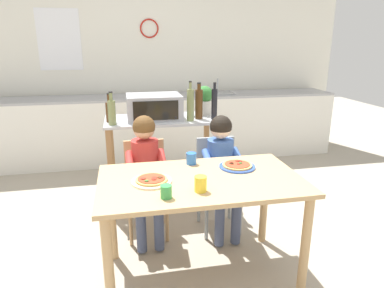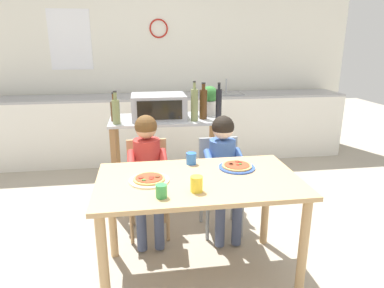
% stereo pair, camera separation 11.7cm
% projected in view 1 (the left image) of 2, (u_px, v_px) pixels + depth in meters
% --- Properties ---
extents(ground_plane, '(12.03, 12.03, 0.00)m').
position_uv_depth(ground_plane, '(175.00, 202.00, 3.62)').
color(ground_plane, '#A89E8C').
extents(back_wall_tiled, '(5.59, 0.14, 2.70)m').
position_uv_depth(back_wall_tiled, '(154.00, 61.00, 4.98)').
color(back_wall_tiled, white).
rests_on(back_wall_tiled, ground).
extents(kitchen_counter, '(5.03, 0.60, 1.11)m').
position_uv_depth(kitchen_counter, '(159.00, 127.00, 4.86)').
color(kitchen_counter, silver).
rests_on(kitchen_counter, ground).
extents(kitchen_island_cart, '(1.11, 0.56, 0.90)m').
position_uv_depth(kitchen_island_cart, '(163.00, 147.00, 3.45)').
color(kitchen_island_cart, '#B7BABF').
rests_on(kitchen_island_cart, ground).
extents(toaster_oven, '(0.52, 0.41, 0.23)m').
position_uv_depth(toaster_oven, '(154.00, 107.00, 3.32)').
color(toaster_oven, '#999BA0').
rests_on(toaster_oven, kitchen_island_cart).
extents(bottle_squat_spirits, '(0.07, 0.07, 0.38)m').
position_uv_depth(bottle_squat_spirits, '(190.00, 105.00, 3.21)').
color(bottle_squat_spirits, olive).
rests_on(bottle_squat_spirits, kitchen_island_cart).
extents(bottle_clear_vinegar, '(0.06, 0.06, 0.36)m').
position_uv_depth(bottle_clear_vinegar, '(214.00, 103.00, 3.28)').
color(bottle_clear_vinegar, black).
rests_on(bottle_clear_vinegar, kitchen_island_cart).
extents(bottle_tall_green_wine, '(0.07, 0.07, 0.30)m').
position_uv_depth(bottle_tall_green_wine, '(112.00, 112.00, 3.07)').
color(bottle_tall_green_wine, olive).
rests_on(bottle_tall_green_wine, kitchen_island_cart).
extents(bottle_slim_sauce, '(0.07, 0.07, 0.27)m').
position_uv_depth(bottle_slim_sauce, '(110.00, 111.00, 3.19)').
color(bottle_slim_sauce, '#4C2D14').
rests_on(bottle_slim_sauce, kitchen_island_cart).
extents(bottle_brown_beer, '(0.06, 0.06, 0.29)m').
position_uv_depth(bottle_brown_beer, '(190.00, 104.00, 3.46)').
color(bottle_brown_beer, '#1E4723').
rests_on(bottle_brown_beer, kitchen_island_cart).
extents(bottle_dark_olive_oil, '(0.07, 0.07, 0.35)m').
position_uv_depth(bottle_dark_olive_oil, '(199.00, 103.00, 3.30)').
color(bottle_dark_olive_oil, '#4C2D14').
rests_on(bottle_dark_olive_oil, kitchen_island_cart).
extents(potted_herb_plant, '(0.17, 0.17, 0.29)m').
position_uv_depth(potted_herb_plant, '(204.00, 99.00, 3.50)').
color(potted_herb_plant, beige).
rests_on(potted_herb_plant, kitchen_island_cart).
extents(dining_table, '(1.35, 0.78, 0.76)m').
position_uv_depth(dining_table, '(201.00, 193.00, 2.31)').
color(dining_table, tan).
rests_on(dining_table, ground).
extents(dining_chair_left, '(0.36, 0.36, 0.81)m').
position_uv_depth(dining_chair_left, '(146.00, 181.00, 2.93)').
color(dining_chair_left, tan).
rests_on(dining_chair_left, ground).
extents(dining_chair_right, '(0.36, 0.36, 0.81)m').
position_uv_depth(dining_chair_right, '(218.00, 177.00, 3.02)').
color(dining_chair_right, gray).
rests_on(dining_chair_right, ground).
extents(child_in_red_shirt, '(0.32, 0.42, 1.05)m').
position_uv_depth(child_in_red_shirt, '(146.00, 165.00, 2.77)').
color(child_in_red_shirt, '#424C6B').
rests_on(child_in_red_shirt, ground).
extents(child_in_blue_striped_shirt, '(0.32, 0.42, 1.03)m').
position_uv_depth(child_in_blue_striped_shirt, '(222.00, 162.00, 2.85)').
color(child_in_blue_striped_shirt, '#424C6B').
rests_on(child_in_blue_striped_shirt, ground).
extents(pizza_plate_cream, '(0.26, 0.26, 0.03)m').
position_uv_depth(pizza_plate_cream, '(152.00, 180.00, 2.21)').
color(pizza_plate_cream, beige).
rests_on(pizza_plate_cream, dining_table).
extents(pizza_plate_blue_rimmed, '(0.26, 0.26, 0.03)m').
position_uv_depth(pizza_plate_blue_rimmed, '(237.00, 166.00, 2.47)').
color(pizza_plate_blue_rimmed, '#3356B7').
rests_on(pizza_plate_blue_rimmed, dining_table).
extents(drinking_cup_blue, '(0.08, 0.08, 0.09)m').
position_uv_depth(drinking_cup_blue, '(191.00, 158.00, 2.53)').
color(drinking_cup_blue, blue).
rests_on(drinking_cup_blue, dining_table).
extents(drinking_cup_yellow, '(0.08, 0.08, 0.10)m').
position_uv_depth(drinking_cup_yellow, '(201.00, 184.00, 2.06)').
color(drinking_cup_yellow, yellow).
rests_on(drinking_cup_yellow, dining_table).
extents(drinking_cup_green, '(0.07, 0.07, 0.08)m').
position_uv_depth(drinking_cup_green, '(166.00, 192.00, 1.98)').
color(drinking_cup_green, green).
rests_on(drinking_cup_green, dining_table).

